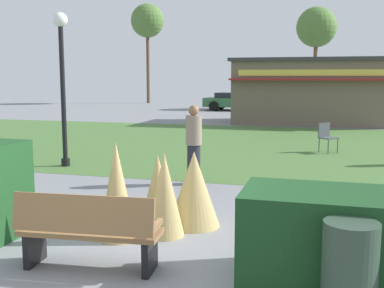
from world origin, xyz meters
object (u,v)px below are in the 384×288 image
tree_right_bg (147,22)px  tree_center_bg (316,28)px  park_bench (88,231)px  cafe_chair_east (326,135)px  person_strolling (194,144)px  lamppost_mid (62,70)px  trash_bin (350,271)px  food_kiosk (309,91)px  parked_car_west_slot (236,101)px

tree_right_bg → tree_center_bg: bearing=-13.5°
park_bench → tree_center_bg: tree_center_bg is taller
park_bench → tree_right_bg: bearing=109.6°
park_bench → cafe_chair_east: park_bench is taller
cafe_chair_east → person_strolling: bearing=-117.6°
cafe_chair_east → tree_center_bg: 21.14m
lamppost_mid → person_strolling: size_ratio=2.28×
trash_bin → food_kiosk: food_kiosk is taller
trash_bin → tree_right_bg: bearing=113.7°
parked_car_west_slot → tree_right_bg: (-8.89, 6.95, 6.20)m
person_strolling → parked_car_west_slot: person_strolling is taller
lamppost_mid → parked_car_west_slot: bearing=88.5°
trash_bin → cafe_chair_east: trash_bin is taller
trash_bin → parked_car_west_slot: parked_car_west_slot is taller
trash_bin → parked_car_west_slot: bearing=102.6°
cafe_chair_east → tree_right_bg: 28.75m
person_strolling → food_kiosk: bearing=157.0°
lamppost_mid → cafe_chair_east: bearing=32.5°
park_bench → cafe_chair_east: bearing=74.8°
parked_car_west_slot → tree_right_bg: tree_right_bg is taller
parked_car_west_slot → park_bench: bearing=-83.3°
park_bench → food_kiosk: food_kiosk is taller
person_strolling → park_bench: bearing=-15.4°
park_bench → lamppost_mid: (-3.73, 5.85, 1.96)m
parked_car_west_slot → tree_right_bg: bearing=142.0°
lamppost_mid → parked_car_west_slot: lamppost_mid is taller
park_bench → tree_right_bg: tree_right_bg is taller
trash_bin → tree_center_bg: bearing=92.0°
lamppost_mid → tree_right_bg: 29.49m
lamppost_mid → person_strolling: lamppost_mid is taller
parked_car_west_slot → trash_bin: bearing=-77.4°
park_bench → cafe_chair_east: size_ratio=1.95×
food_kiosk → lamppost_mid: bearing=-112.9°
food_kiosk → parked_car_west_slot: 9.27m
food_kiosk → person_strolling: bearing=-97.5°
tree_center_bg → cafe_chair_east: bearing=-87.6°
park_bench → lamppost_mid: 7.21m
park_bench → tree_center_bg: 30.94m
parked_car_west_slot → tree_center_bg: (5.02, 3.60, 5.01)m
food_kiosk → person_strolling: size_ratio=4.35×
person_strolling → tree_right_bg: tree_right_bg is taller
food_kiosk → person_strolling: food_kiosk is taller
lamppost_mid → tree_right_bg: bearing=106.6°
trash_bin → cafe_chair_east: bearing=91.1°
cafe_chair_east → parked_car_west_slot: bearing=109.2°
person_strolling → tree_right_bg: (-12.05, 29.05, 5.98)m
cafe_chair_east → parked_car_west_slot: 17.89m
food_kiosk → person_strolling: 14.52m
trash_bin → person_strolling: 5.91m
lamppost_mid → cafe_chair_east: size_ratio=4.32×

